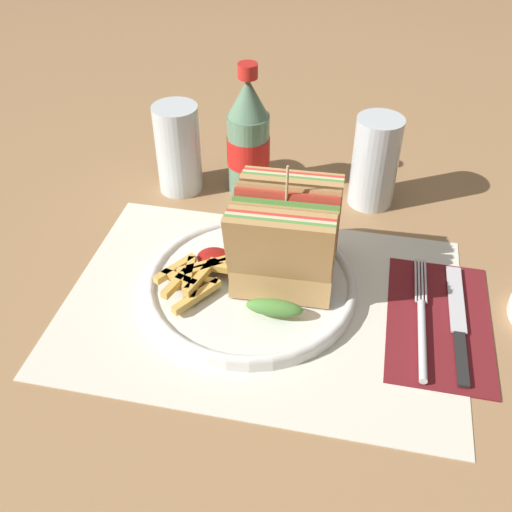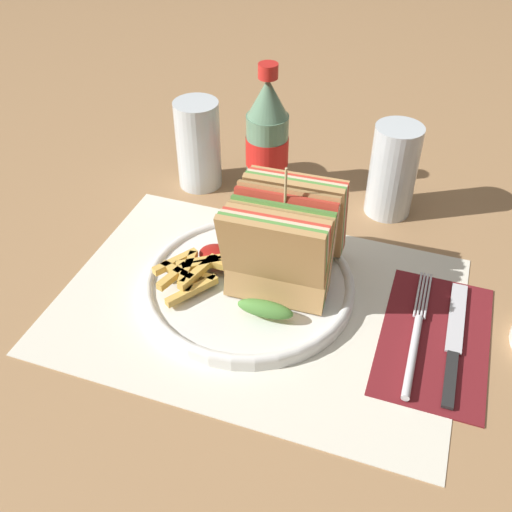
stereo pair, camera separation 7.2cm
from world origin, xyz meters
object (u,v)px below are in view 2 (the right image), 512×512
at_px(plate_main, 251,285).
at_px(club_sandwich, 284,240).
at_px(coke_bottle_near, 267,140).
at_px(knife, 454,342).
at_px(fork, 415,342).
at_px(glass_far, 199,150).
at_px(glass_near, 392,176).

height_order(plate_main, club_sandwich, club_sandwich).
relative_size(club_sandwich, coke_bottle_near, 0.88).
distance_m(club_sandwich, knife, 0.22).
bearing_deg(coke_bottle_near, club_sandwich, -66.40).
xyz_separation_m(fork, coke_bottle_near, (-0.26, 0.25, 0.08)).
distance_m(fork, glass_far, 0.43).
relative_size(club_sandwich, glass_far, 1.29).
height_order(glass_near, glass_far, same).
height_order(plate_main, fork, plate_main).
distance_m(knife, coke_bottle_near, 0.38).
bearing_deg(knife, fork, -158.47).
relative_size(plate_main, glass_far, 1.93).
distance_m(club_sandwich, fork, 0.19).
distance_m(fork, knife, 0.04).
height_order(fork, knife, fork).
bearing_deg(glass_far, plate_main, -52.87).
xyz_separation_m(knife, glass_far, (-0.40, 0.21, 0.05)).
relative_size(plate_main, knife, 1.35).
bearing_deg(coke_bottle_near, fork, -44.02).
bearing_deg(knife, club_sandwich, 171.57).
bearing_deg(glass_far, coke_bottle_near, 9.58).
xyz_separation_m(club_sandwich, fork, (0.17, -0.04, -0.07)).
distance_m(plate_main, knife, 0.24).
height_order(plate_main, coke_bottle_near, coke_bottle_near).
xyz_separation_m(glass_near, glass_far, (-0.28, -0.02, 0.00)).
bearing_deg(knife, plate_main, 177.05).
relative_size(fork, glass_near, 1.49).
bearing_deg(fork, plate_main, 171.85).
bearing_deg(plate_main, fork, -7.36).
bearing_deg(plate_main, knife, -2.15).
bearing_deg(coke_bottle_near, plate_main, -76.50).
distance_m(knife, glass_far, 0.45).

